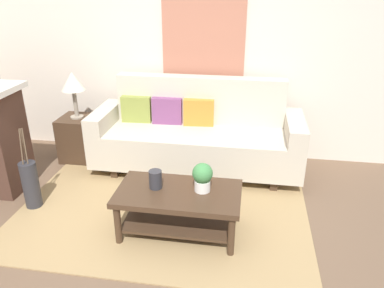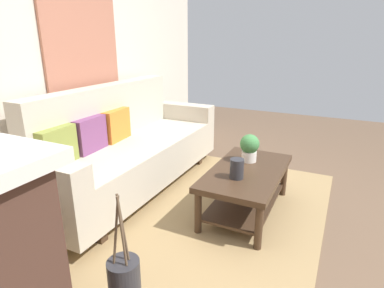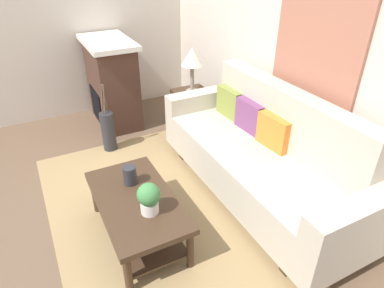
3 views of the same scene
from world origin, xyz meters
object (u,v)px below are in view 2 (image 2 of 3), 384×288
object	(u,v)px
potted_plant_tabletop	(249,147)
throw_pillow_olive	(57,146)
couch	(127,149)
framed_painting	(83,43)
throw_pillow_plum	(90,135)
coffee_table	(246,181)
throw_pillow_orange	(116,125)
tabletop_vase	(237,169)

from	to	relation	value
potted_plant_tabletop	throw_pillow_olive	bearing A→B (deg)	126.29
couch	framed_painting	bearing A→B (deg)	90.00
couch	throw_pillow_plum	size ratio (longest dim) A/B	6.74
couch	framed_painting	size ratio (longest dim) A/B	2.44
throw_pillow_plum	coffee_table	world-z (taller)	throw_pillow_plum
couch	throw_pillow_olive	bearing A→B (deg)	170.83
throw_pillow_olive	framed_painting	xyz separation A→B (m)	(0.77, 0.34, 0.81)
throw_pillow_olive	potted_plant_tabletop	size ratio (longest dim) A/B	1.37
couch	framed_painting	world-z (taller)	framed_painting
couch	throw_pillow_plum	distance (m)	0.47
throw_pillow_plum	coffee_table	size ratio (longest dim) A/B	0.33
couch	coffee_table	xyz separation A→B (m)	(0.03, -1.28, -0.12)
throw_pillow_olive	throw_pillow_orange	distance (m)	0.77
throw_pillow_olive	throw_pillow_orange	bearing A→B (deg)	0.00
throw_pillow_olive	framed_painting	world-z (taller)	framed_painting
throw_pillow_orange	coffee_table	xyz separation A→B (m)	(0.03, -1.41, -0.37)
framed_painting	couch	bearing A→B (deg)	-90.00
throw_pillow_olive	potted_plant_tabletop	bearing A→B (deg)	-53.71
throw_pillow_olive	throw_pillow_orange	world-z (taller)	same
throw_pillow_plum	tabletop_vase	size ratio (longest dim) A/B	2.16
throw_pillow_olive	throw_pillow_plum	size ratio (longest dim) A/B	1.00
throw_pillow_olive	coffee_table	size ratio (longest dim) A/B	0.33
throw_pillow_olive	potted_plant_tabletop	world-z (taller)	throw_pillow_olive
throw_pillow_plum	couch	bearing A→B (deg)	-17.89
throw_pillow_orange	potted_plant_tabletop	xyz separation A→B (m)	(0.23, -1.36, -0.11)
throw_pillow_plum	throw_pillow_orange	size ratio (longest dim) A/B	1.00
coffee_table	potted_plant_tabletop	distance (m)	0.33
throw_pillow_olive	framed_painting	distance (m)	1.17
throw_pillow_plum	framed_painting	world-z (taller)	framed_painting
throw_pillow_orange	coffee_table	distance (m)	1.45
throw_pillow_olive	tabletop_vase	xyz separation A→B (m)	(0.58, -1.38, -0.17)
coffee_table	potted_plant_tabletop	bearing A→B (deg)	12.34
coffee_table	potted_plant_tabletop	world-z (taller)	potted_plant_tabletop
throw_pillow_olive	throw_pillow_plum	distance (m)	0.39
throw_pillow_olive	coffee_table	xyz separation A→B (m)	(0.80, -1.41, -0.37)
throw_pillow_olive	framed_painting	size ratio (longest dim) A/B	0.36
couch	potted_plant_tabletop	bearing A→B (deg)	-79.45
throw_pillow_plum	potted_plant_tabletop	world-z (taller)	throw_pillow_plum
couch	framed_painting	xyz separation A→B (m)	(-0.00, 0.47, 1.06)
throw_pillow_orange	tabletop_vase	size ratio (longest dim) A/B	2.16
potted_plant_tabletop	couch	bearing A→B (deg)	100.55
coffee_table	throw_pillow_olive	bearing A→B (deg)	119.46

